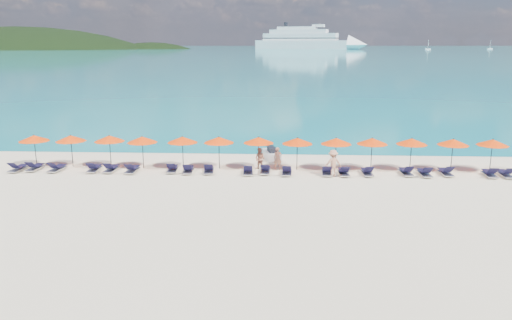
{
  "coord_description": "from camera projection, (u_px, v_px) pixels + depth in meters",
  "views": [
    {
      "loc": [
        1.56,
        -27.86,
        8.56
      ],
      "look_at": [
        0.0,
        3.0,
        1.2
      ],
      "focal_mm": 35.0,
      "sensor_mm": 36.0,
      "label": 1
    }
  ],
  "objects": [
    {
      "name": "lounger_1",
      "position": [
        35.0,
        167.0,
        33.93
      ],
      "size": [
        0.7,
        1.73,
        0.66
      ],
      "rotation": [
        0.0,
        0.0,
        -0.05
      ],
      "color": "silver",
      "rests_on": "ground"
    },
    {
      "name": "lounger_18",
      "position": [
        490.0,
        173.0,
        32.33
      ],
      "size": [
        0.73,
        1.74,
        0.66
      ],
      "rotation": [
        0.0,
        0.0,
        -0.07
      ],
      "color": "silver",
      "rests_on": "ground"
    },
    {
      "name": "lounger_4",
      "position": [
        111.0,
        168.0,
        33.58
      ],
      "size": [
        0.7,
        1.73,
        0.66
      ],
      "rotation": [
        0.0,
        0.0,
        -0.05
      ],
      "color": "silver",
      "rests_on": "ground"
    },
    {
      "name": "umbrella_0",
      "position": [
        34.0,
        138.0,
        34.6
      ],
      "size": [
        2.1,
        2.1,
        2.28
      ],
      "color": "black",
      "rests_on": "ground"
    },
    {
      "name": "sailboat_near",
      "position": [
        428.0,
        49.0,
        524.03
      ],
      "size": [
        5.59,
        1.86,
        10.24
      ],
      "color": "white",
      "rests_on": "ground"
    },
    {
      "name": "sailboat_far",
      "position": [
        490.0,
        48.0,
        550.82
      ],
      "size": [
        5.56,
        1.85,
        10.19
      ],
      "color": "white",
      "rests_on": "ground"
    },
    {
      "name": "umbrella_8",
      "position": [
        336.0,
        141.0,
        33.59
      ],
      "size": [
        2.1,
        2.1,
        2.28
      ],
      "color": "black",
      "rests_on": "ground"
    },
    {
      "name": "umbrella_6",
      "position": [
        259.0,
        140.0,
        33.93
      ],
      "size": [
        2.1,
        2.1,
        2.28
      ],
      "color": "black",
      "rests_on": "ground"
    },
    {
      "name": "umbrella_7",
      "position": [
        297.0,
        141.0,
        33.66
      ],
      "size": [
        2.1,
        2.1,
        2.28
      ],
      "color": "black",
      "rests_on": "ground"
    },
    {
      "name": "umbrella_3",
      "position": [
        142.0,
        140.0,
        34.12
      ],
      "size": [
        2.1,
        2.1,
        2.28
      ],
      "color": "black",
      "rests_on": "ground"
    },
    {
      "name": "lounger_0",
      "position": [
        18.0,
        168.0,
        33.7
      ],
      "size": [
        0.78,
        1.75,
        0.66
      ],
      "rotation": [
        0.0,
        0.0,
        -0.1
      ],
      "color": "silver",
      "rests_on": "ground"
    },
    {
      "name": "sea",
      "position": [
        281.0,
        48.0,
        670.36
      ],
      "size": [
        1600.0,
        1300.0,
        0.01
      ],
      "primitive_type": "cube",
      "color": "#1FA9B2",
      "rests_on": "ground"
    },
    {
      "name": "headland_main",
      "position": [
        21.0,
        83.0,
        577.27
      ],
      "size": [
        374.0,
        242.0,
        126.5
      ],
      "color": "black",
      "rests_on": "ground"
    },
    {
      "name": "lounger_15",
      "position": [
        406.0,
        171.0,
        32.75
      ],
      "size": [
        0.72,
        1.73,
        0.66
      ],
      "rotation": [
        0.0,
        0.0,
        0.06
      ],
      "color": "silver",
      "rests_on": "ground"
    },
    {
      "name": "umbrella_9",
      "position": [
        372.0,
        141.0,
        33.58
      ],
      "size": [
        2.1,
        2.1,
        2.28
      ],
      "color": "black",
      "rests_on": "ground"
    },
    {
      "name": "lounger_14",
      "position": [
        367.0,
        172.0,
        32.7
      ],
      "size": [
        0.68,
        1.72,
        0.66
      ],
      "rotation": [
        0.0,
        0.0,
        0.04
      ],
      "color": "silver",
      "rests_on": "ground"
    },
    {
      "name": "umbrella_10",
      "position": [
        412.0,
        141.0,
        33.48
      ],
      "size": [
        2.1,
        2.1,
        2.28
      ],
      "color": "black",
      "rests_on": "ground"
    },
    {
      "name": "beachgoer_c",
      "position": [
        333.0,
        163.0,
        32.28
      ],
      "size": [
        1.22,
        0.75,
        1.76
      ],
      "primitive_type": "imported",
      "rotation": [
        0.0,
        0.0,
        3.35
      ],
      "color": "tan",
      "rests_on": "ground"
    },
    {
      "name": "lounger_6",
      "position": [
        172.0,
        168.0,
        33.52
      ],
      "size": [
        0.77,
        1.75,
        0.66
      ],
      "rotation": [
        0.0,
        0.0,
        0.09
      ],
      "color": "silver",
      "rests_on": "ground"
    },
    {
      "name": "lounger_9",
      "position": [
        248.0,
        171.0,
        32.95
      ],
      "size": [
        0.72,
        1.73,
        0.66
      ],
      "rotation": [
        0.0,
        0.0,
        0.06
      ],
      "color": "silver",
      "rests_on": "ground"
    },
    {
      "name": "lounger_8",
      "position": [
        209.0,
        169.0,
        33.27
      ],
      "size": [
        0.79,
        1.76,
        0.66
      ],
      "rotation": [
        0.0,
        0.0,
        0.1
      ],
      "color": "silver",
      "rests_on": "ground"
    },
    {
      "name": "lounger_17",
      "position": [
        446.0,
        172.0,
        32.68
      ],
      "size": [
        0.69,
        1.72,
        0.66
      ],
      "rotation": [
        0.0,
        0.0,
        0.04
      ],
      "color": "silver",
      "rests_on": "ground"
    },
    {
      "name": "jetski",
      "position": [
        271.0,
        154.0,
        37.08
      ],
      "size": [
        1.55,
        2.72,
        0.91
      ],
      "rotation": [
        0.0,
        0.0,
        0.24
      ],
      "color": "silver",
      "rests_on": "ground"
    },
    {
      "name": "cruise_ship",
      "position": [
        311.0,
        41.0,
        572.65
      ],
      "size": [
        129.42,
        59.68,
        36.03
      ],
      "rotation": [
        0.0,
        0.0,
        -0.32
      ],
      "color": "white",
      "rests_on": "ground"
    },
    {
      "name": "beachgoer_a",
      "position": [
        278.0,
        158.0,
        34.02
      ],
      "size": [
        0.61,
        0.45,
        1.55
      ],
      "primitive_type": "imported",
      "rotation": [
        0.0,
        0.0,
        0.14
      ],
      "color": "tan",
      "rests_on": "ground"
    },
    {
      "name": "lounger_12",
      "position": [
        327.0,
        171.0,
        32.79
      ],
      "size": [
        0.7,
        1.73,
        0.66
      ],
      "rotation": [
        0.0,
        0.0,
        -0.05
      ],
      "color": "silver",
      "rests_on": "ground"
    },
    {
      "name": "umbrella_11",
      "position": [
        453.0,
        142.0,
        33.26
      ],
      "size": [
        2.1,
        2.1,
        2.28
      ],
      "color": "black",
      "rests_on": "ground"
    },
    {
      "name": "lounger_13",
      "position": [
        344.0,
        172.0,
        32.69
      ],
      "size": [
        0.66,
        1.71,
        0.66
      ],
      "rotation": [
        0.0,
        0.0,
        0.02
      ],
      "color": "silver",
      "rests_on": "ground"
    },
    {
      "name": "lounger_11",
      "position": [
        287.0,
        171.0,
        32.85
      ],
      "size": [
        0.68,
        1.72,
        0.66
      ],
      "rotation": [
        0.0,
        0.0,
        -0.03
      ],
      "color": "silver",
      "rests_on": "ground"
    },
    {
      "name": "umbrella_2",
      "position": [
        109.0,
        138.0,
        34.5
      ],
      "size": [
        2.1,
        2.1,
        2.28
      ],
      "color": "black",
      "rests_on": "ground"
    },
    {
      "name": "ground",
      "position": [
        253.0,
        192.0,
        29.13
      ],
      "size": [
        1400.0,
        1400.0,
        0.0
      ],
      "primitive_type": "plane",
      "color": "beige"
    },
    {
      "name": "lounger_10",
      "position": [
        265.0,
        170.0,
        33.17
      ],
      "size": [
        0.66,
        1.71,
        0.66
      ],
      "rotation": [
        0.0,
        0.0,
        -0.02
      ],
      "color": "silver",
      "rests_on": "ground"
    },
    {
      "name": "lounger_5",
      "position": [
        132.0,
        169.0,
        33.35
      ],
      "size": [
        0.7,
        1.73,
        0.66
      ],
      "rotation": [
        0.0,
        0.0,
        -0.05
      ],
      "color": "silver",
      "rests_on": "ground"
    },
    {
      "name": "lounger_3",
      "position": [
        94.0,
        168.0,
        33.62
      ],
      "size": [
        0.68,
        1.72,
        0.66
      ],
      "rotation": [
        0.0,
        0.0,
        0.03
      ],
      "color": "silver",
      "rests_on": "ground"
    },
    {
      "name": "umbrella_5",
      "position": [
        219.0,
        140.0,
        34.02
      ],
      "size": [
        2.1,
        2.1,
        2.28
      ],
      "color": "black",
      "rests_on": "ground"
    },
    {
      "name": "lounger_7",
      "position": [
        188.0,
        169.0,
        33.27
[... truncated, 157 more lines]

